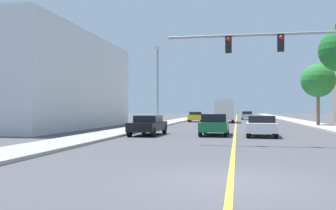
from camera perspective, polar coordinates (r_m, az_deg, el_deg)
name	(u,v)px	position (r m, az deg, el deg)	size (l,w,h in m)	color
ground	(236,122)	(51.55, 10.30, -2.59)	(192.00, 192.00, 0.00)	#47474C
sidewalk_left	(174,121)	(52.28, 0.92, -2.49)	(2.77, 168.00, 0.15)	#9E9B93
sidewalk_right	(302,122)	(52.22, 19.69, -2.46)	(2.77, 168.00, 0.15)	#B2ADA3
lane_marking_center	(236,122)	(51.55, 10.30, -2.59)	(0.16, 144.00, 0.01)	yellow
building_left_near	(30,82)	(38.16, -20.31, 3.24)	(13.19, 21.48, 8.66)	silver
traffic_signal_mast	(317,54)	(19.63, 21.73, 7.19)	(10.97, 0.36, 5.72)	gray
street_lamp	(158,82)	(37.39, -1.58, 3.54)	(0.56, 0.28, 7.86)	gray
palm_far	(318,81)	(42.21, 21.85, 3.45)	(3.50, 3.50, 6.38)	brown
car_green	(215,124)	(25.77, 7.10, -2.91)	(1.86, 4.50, 1.46)	#196638
car_white	(262,126)	(25.22, 14.05, -3.06)	(2.07, 4.44, 1.35)	white
car_black	(148,125)	(25.72, -3.06, -3.01)	(1.89, 4.48, 1.35)	black
car_yellow	(196,116)	(52.46, 4.23, -1.75)	(2.01, 4.12, 1.40)	gold
car_silver	(247,115)	(64.10, 11.95, -1.55)	(1.95, 3.97, 1.40)	#BCBCC1
delivery_truck	(225,110)	(50.74, 8.61, -0.80)	(2.53, 7.73, 3.03)	red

